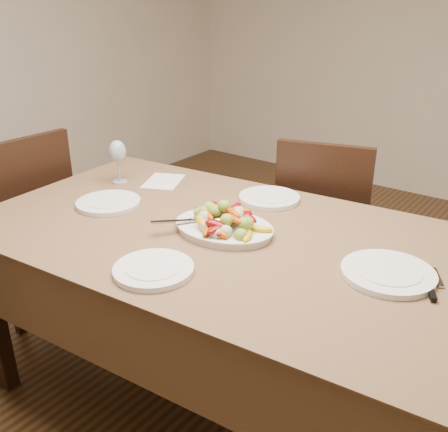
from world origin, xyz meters
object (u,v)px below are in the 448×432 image
at_px(plate_left, 108,203).
at_px(plate_right, 388,273).
at_px(dining_table, 224,321).
at_px(serving_platter, 224,229).
at_px(chair_far, 325,228).
at_px(plate_far, 269,198).
at_px(chair_left, 18,224).
at_px(wine_glass, 118,161).
at_px(plate_near, 154,270).

bearing_deg(plate_left, plate_right, 6.87).
distance_m(dining_table, serving_platter, 0.39).
relative_size(chair_far, plate_far, 3.82).
bearing_deg(plate_right, serving_platter, -174.58).
bearing_deg(chair_left, plate_far, 109.57).
relative_size(dining_table, chair_left, 1.94).
relative_size(dining_table, plate_left, 7.23).
distance_m(chair_left, plate_far, 1.32).
xyz_separation_m(plate_right, plate_far, (-0.61, 0.30, 0.00)).
distance_m(plate_right, wine_glass, 1.27).
distance_m(chair_far, serving_platter, 0.87).
distance_m(plate_far, wine_glass, 0.70).
relative_size(serving_platter, plate_far, 1.42).
bearing_deg(plate_far, chair_far, 84.51).
distance_m(dining_table, plate_right, 0.69).
relative_size(serving_platter, plate_right, 1.28).
height_order(chair_far, wine_glass, wine_glass).
height_order(dining_table, chair_far, chair_far).
xyz_separation_m(serving_platter, plate_near, (0.00, -0.35, -0.00)).
xyz_separation_m(chair_left, plate_far, (1.21, 0.43, 0.29)).
bearing_deg(plate_near, serving_platter, 90.35).
height_order(plate_left, wine_glass, wine_glass).
xyz_separation_m(plate_left, plate_right, (1.09, 0.13, 0.00)).
distance_m(dining_table, plate_left, 0.65).
bearing_deg(serving_platter, chair_far, 89.51).
bearing_deg(plate_left, dining_table, 8.65).
xyz_separation_m(dining_table, plate_near, (0.00, -0.35, 0.39)).
height_order(chair_left, plate_near, chair_left).
bearing_deg(plate_far, wine_glass, -161.06).
xyz_separation_m(plate_near, wine_glass, (-0.69, 0.49, 0.09)).
relative_size(plate_far, wine_glass, 1.21).
distance_m(dining_table, plate_far, 0.53).
distance_m(plate_left, wine_glass, 0.29).
relative_size(chair_far, chair_left, 1.00).
height_order(chair_far, plate_near, chair_far).
bearing_deg(serving_platter, plate_right, 5.42).
height_order(plate_left, plate_near, same).
bearing_deg(plate_right, chair_left, -175.89).
bearing_deg(plate_near, plate_right, 35.52).
xyz_separation_m(dining_table, plate_far, (-0.04, 0.36, 0.39)).
bearing_deg(plate_far, plate_right, -26.40).
bearing_deg(wine_glass, plate_far, 18.94).
relative_size(dining_table, plate_right, 6.64).
relative_size(plate_left, plate_far, 1.02).
bearing_deg(wine_glass, serving_platter, -10.98).
bearing_deg(dining_table, wine_glass, 169.14).
height_order(dining_table, chair_left, chair_left).
bearing_deg(plate_near, plate_left, 152.24).
bearing_deg(plate_right, dining_table, -174.75).
height_order(serving_platter, plate_right, serving_platter).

